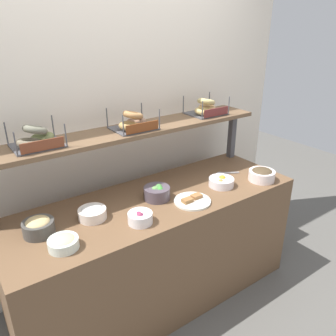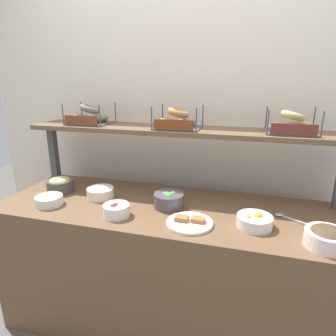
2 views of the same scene
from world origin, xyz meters
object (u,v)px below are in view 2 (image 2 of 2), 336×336
at_px(bowl_egg_salad, 49,199).
at_px(bagel_basket_poppy, 90,117).
at_px(bowl_veggie_mix, 169,200).
at_px(bowl_hummus, 60,184).
at_px(bowl_cream_cheese, 100,192).
at_px(bagel_basket_plain, 291,125).
at_px(serving_plate_white, 190,222).
at_px(serving_spoon_near_plate, 286,217).
at_px(bowl_fruit_salad, 255,221).
at_px(bowl_chocolate_spread, 327,237).
at_px(bowl_beet_salad, 116,210).
at_px(bagel_basket_everything, 178,121).

relative_size(bowl_egg_salad, bagel_basket_poppy, 0.57).
height_order(bowl_veggie_mix, bowl_egg_salad, bowl_veggie_mix).
xyz_separation_m(bowl_hummus, bagel_basket_poppy, (0.12, 0.24, 0.43)).
xyz_separation_m(bowl_cream_cheese, bagel_basket_plain, (1.12, 0.26, 0.44)).
relative_size(serving_plate_white, serving_spoon_near_plate, 1.50).
bearing_deg(bowl_hummus, bowl_egg_salad, -71.75).
height_order(bowl_hummus, serving_spoon_near_plate, bowl_hummus).
bearing_deg(bagel_basket_poppy, bowl_fruit_salad, -18.92).
height_order(bowl_chocolate_spread, bowl_egg_salad, bowl_chocolate_spread).
xyz_separation_m(bowl_veggie_mix, serving_spoon_near_plate, (0.66, 0.03, -0.04)).
bearing_deg(bowl_hummus, bowl_fruit_salad, -6.67).
height_order(bowl_beet_salad, bagel_basket_poppy, bagel_basket_poppy).
bearing_deg(bowl_egg_salad, bowl_cream_cheese, 37.25).
bearing_deg(bagel_basket_poppy, bowl_cream_cheese, -54.02).
bearing_deg(serving_spoon_near_plate, bowl_chocolate_spread, -59.39).
bearing_deg(bowl_veggie_mix, serving_spoon_near_plate, 2.92).
bearing_deg(bagel_basket_everything, bowl_chocolate_spread, -30.00).
height_order(bowl_hummus, bowl_beet_salad, bowl_hummus).
relative_size(bagel_basket_poppy, bagel_basket_plain, 1.00).
bearing_deg(bowl_fruit_salad, bagel_basket_plain, 66.96).
bearing_deg(bowl_beet_salad, serving_plate_white, 2.40).
bearing_deg(bowl_fruit_salad, serving_spoon_near_plate, 40.05).
bearing_deg(bowl_fruit_salad, bowl_egg_salad, -177.18).
relative_size(bowl_veggie_mix, serving_plate_white, 0.73).
bearing_deg(bowl_egg_salad, bagel_basket_poppy, 83.29).
relative_size(bowl_beet_salad, bagel_basket_plain, 0.52).
bearing_deg(bagel_basket_plain, bowl_fruit_salad, -113.04).
distance_m(bowl_veggie_mix, serving_plate_white, 0.24).
height_order(bowl_chocolate_spread, bowl_fruit_salad, bowl_chocolate_spread).
bearing_deg(serving_spoon_near_plate, bowl_veggie_mix, -177.08).
distance_m(bowl_cream_cheese, bagel_basket_everything, 0.67).
bearing_deg(bowl_hummus, bagel_basket_poppy, 63.58).
distance_m(bowl_hummus, bagel_basket_poppy, 0.51).
distance_m(bowl_egg_salad, bagel_basket_everything, 0.92).
xyz_separation_m(bowl_chocolate_spread, bowl_hummus, (-1.58, 0.25, 0.00)).
bearing_deg(bowl_chocolate_spread, bagel_basket_everything, 150.00).
bearing_deg(bowl_veggie_mix, bowl_chocolate_spread, -14.83).
bearing_deg(bowl_cream_cheese, bowl_chocolate_spread, -10.41).
relative_size(bowl_fruit_salad, bagel_basket_poppy, 0.64).
bearing_deg(bowl_chocolate_spread, bowl_egg_salad, 178.25).
bearing_deg(bagel_basket_everything, bowl_egg_salad, -148.23).
distance_m(bowl_cream_cheese, bagel_basket_plain, 1.23).
height_order(bowl_chocolate_spread, bowl_cream_cheese, bowl_chocolate_spread).
xyz_separation_m(bowl_egg_salad, serving_plate_white, (0.87, -0.01, -0.02)).
distance_m(bowl_fruit_salad, serving_plate_white, 0.33).
xyz_separation_m(bowl_chocolate_spread, serving_spoon_near_plate, (-0.15, 0.25, -0.04)).
height_order(bowl_veggie_mix, bagel_basket_everything, bagel_basket_everything).
height_order(bowl_hummus, bagel_basket_everything, bagel_basket_everything).
xyz_separation_m(bowl_hummus, bowl_fruit_salad, (1.26, -0.15, -0.02)).
height_order(bowl_cream_cheese, bowl_beet_salad, bowl_cream_cheese).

